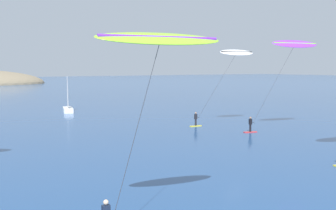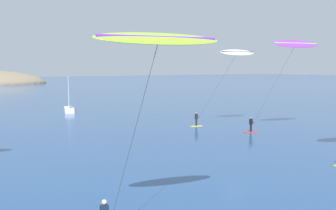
% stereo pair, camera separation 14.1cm
% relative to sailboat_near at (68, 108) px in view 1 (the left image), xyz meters
% --- Properties ---
extents(sailboat_near, '(2.70, 5.93, 5.70)m').
position_rel_sailboat_near_xyz_m(sailboat_near, '(0.00, 0.00, 0.00)').
color(sailboat_near, white).
rests_on(sailboat_near, ground).
extents(kitesurfer_lime, '(6.01, 2.03, 8.66)m').
position_rel_sailboat_near_xyz_m(kitesurfer_lime, '(-13.43, -49.41, 6.99)').
color(kitesurfer_lime, silver).
rests_on(kitesurfer_lime, ground).
extents(kitesurfer_purple, '(9.43, 2.64, 10.23)m').
position_rel_sailboat_near_xyz_m(kitesurfer_purple, '(14.75, -32.18, 8.44)').
color(kitesurfer_purple, red).
rests_on(kitesurfer_purple, ground).
extents(kitesurfer_white, '(8.68, 2.29, 9.37)m').
position_rel_sailboat_near_xyz_m(kitesurfer_white, '(12.40, -25.04, 7.55)').
color(kitesurfer_white, yellow).
rests_on(kitesurfer_white, ground).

